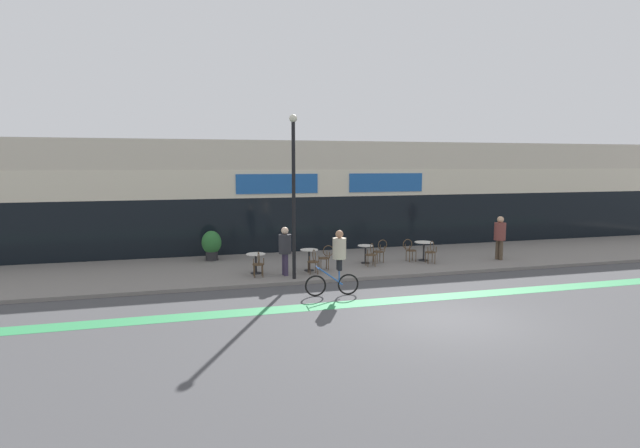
% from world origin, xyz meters
% --- Properties ---
extents(ground_plane, '(120.00, 120.00, 0.00)m').
position_xyz_m(ground_plane, '(0.00, 0.00, 0.00)').
color(ground_plane, '#424244').
extents(sidewalk_slab, '(40.00, 5.50, 0.12)m').
position_xyz_m(sidewalk_slab, '(0.00, 7.25, 0.06)').
color(sidewalk_slab, slate).
rests_on(sidewalk_slab, ground).
extents(storefront_facade, '(40.00, 4.06, 4.98)m').
position_xyz_m(storefront_facade, '(0.00, 11.96, 2.48)').
color(storefront_facade, beige).
rests_on(storefront_facade, ground).
extents(bike_lane_stripe, '(36.00, 0.70, 0.01)m').
position_xyz_m(bike_lane_stripe, '(0.00, 1.89, 0.00)').
color(bike_lane_stripe, '#2D844C').
rests_on(bike_lane_stripe, ground).
extents(bistro_table_0, '(0.69, 0.69, 0.71)m').
position_xyz_m(bistro_table_0, '(-4.05, 6.07, 0.62)').
color(bistro_table_0, black).
rests_on(bistro_table_0, sidewalk_slab).
extents(bistro_table_1, '(0.65, 0.65, 0.78)m').
position_xyz_m(bistro_table_1, '(-2.12, 6.01, 0.67)').
color(bistro_table_1, black).
rests_on(bistro_table_1, sidewalk_slab).
extents(bistro_table_2, '(0.61, 0.61, 0.71)m').
position_xyz_m(bistro_table_2, '(0.32, 6.72, 0.62)').
color(bistro_table_2, black).
rests_on(bistro_table_2, sidewalk_slab).
extents(bistro_table_3, '(0.75, 0.75, 0.76)m').
position_xyz_m(bistro_table_3, '(2.77, 6.62, 0.66)').
color(bistro_table_3, black).
rests_on(bistro_table_3, sidewalk_slab).
extents(cafe_chair_0_near, '(0.41, 0.58, 0.90)m').
position_xyz_m(cafe_chair_0_near, '(-4.05, 5.45, 0.64)').
color(cafe_chair_0_near, '#4C3823').
rests_on(cafe_chair_0_near, sidewalk_slab).
extents(cafe_chair_1_near, '(0.41, 0.58, 0.90)m').
position_xyz_m(cafe_chair_1_near, '(-2.12, 5.38, 0.64)').
color(cafe_chair_1_near, '#4C3823').
rests_on(cafe_chair_1_near, sidewalk_slab).
extents(cafe_chair_1_side, '(0.58, 0.41, 0.90)m').
position_xyz_m(cafe_chair_1_side, '(-1.50, 6.01, 0.64)').
color(cafe_chair_1_side, '#4C3823').
rests_on(cafe_chair_1_side, sidewalk_slab).
extents(cafe_chair_2_near, '(0.43, 0.59, 0.90)m').
position_xyz_m(cafe_chair_2_near, '(0.31, 6.10, 0.64)').
color(cafe_chair_2_near, '#4C3823').
rests_on(cafe_chair_2_near, sidewalk_slab).
extents(cafe_chair_2_side, '(0.60, 0.45, 0.90)m').
position_xyz_m(cafe_chair_2_side, '(0.94, 6.73, 0.64)').
color(cafe_chair_2_side, '#4C3823').
rests_on(cafe_chair_2_side, sidewalk_slab).
extents(cafe_chair_3_near, '(0.44, 0.59, 0.90)m').
position_xyz_m(cafe_chair_3_near, '(2.76, 6.00, 0.64)').
color(cafe_chair_3_near, '#4C3823').
rests_on(cafe_chair_3_near, sidewalk_slab).
extents(cafe_chair_3_side, '(0.59, 0.42, 0.90)m').
position_xyz_m(cafe_chair_3_side, '(2.14, 6.62, 0.64)').
color(cafe_chair_3_side, '#4C3823').
rests_on(cafe_chair_3_side, sidewalk_slab).
extents(planter_pot, '(0.78, 0.78, 1.19)m').
position_xyz_m(planter_pot, '(-5.42, 8.96, 0.77)').
color(planter_pot, '#232326').
rests_on(planter_pot, sidewalk_slab).
extents(lamp_post, '(0.26, 0.26, 5.46)m').
position_xyz_m(lamp_post, '(-2.92, 4.90, 3.26)').
color(lamp_post, black).
rests_on(lamp_post, sidewalk_slab).
extents(cyclist_0, '(1.67, 0.52, 2.00)m').
position_xyz_m(cyclist_0, '(-2.02, 2.91, 1.15)').
color(cyclist_0, black).
rests_on(cyclist_0, ground).
extents(pedestrian_near_end, '(0.52, 0.52, 1.70)m').
position_xyz_m(pedestrian_near_end, '(-3.12, 5.50, 1.13)').
color(pedestrian_near_end, '#382D47').
rests_on(pedestrian_near_end, sidewalk_slab).
extents(pedestrian_far_end, '(0.57, 0.57, 1.76)m').
position_xyz_m(pedestrian_far_end, '(5.80, 5.99, 1.17)').
color(pedestrian_far_end, '#4C3D2D').
rests_on(pedestrian_far_end, sidewalk_slab).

